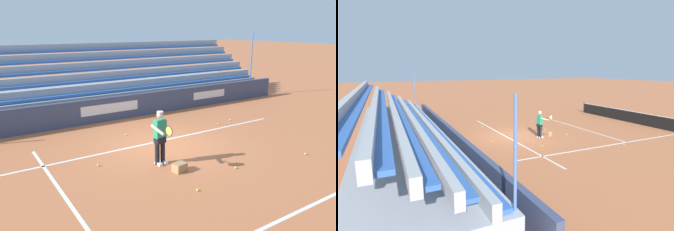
% 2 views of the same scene
% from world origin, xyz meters
% --- Properties ---
extents(ground_plane, '(160.00, 160.00, 0.00)m').
position_xyz_m(ground_plane, '(0.00, 0.00, 0.00)').
color(ground_plane, '#B7663D').
extents(court_baseline_white, '(12.00, 0.10, 0.01)m').
position_xyz_m(court_baseline_white, '(0.00, -0.50, 0.00)').
color(court_baseline_white, white).
rests_on(court_baseline_white, ground).
extents(court_sideline_white, '(0.10, 12.00, 0.01)m').
position_xyz_m(court_sideline_white, '(4.11, 4.00, 0.00)').
color(court_sideline_white, white).
rests_on(court_sideline_white, ground).
extents(court_service_line_white, '(8.22, 0.10, 0.01)m').
position_xyz_m(court_service_line_white, '(0.00, 5.50, 0.00)').
color(court_service_line_white, white).
rests_on(court_service_line_white, ground).
extents(back_wall_sponsor_board, '(21.15, 0.25, 1.10)m').
position_xyz_m(back_wall_sponsor_board, '(-0.01, -4.26, 0.55)').
color(back_wall_sponsor_board, '#384260').
rests_on(back_wall_sponsor_board, ground).
extents(bleacher_stand, '(20.09, 4.00, 3.85)m').
position_xyz_m(bleacher_stand, '(0.00, -6.89, 0.79)').
color(bleacher_stand, '#9EA3A8').
rests_on(bleacher_stand, ground).
extents(tennis_player, '(0.59, 1.03, 1.71)m').
position_xyz_m(tennis_player, '(0.94, 1.34, 0.89)').
color(tennis_player, black).
rests_on(tennis_player, ground).
extents(ball_box_cardboard, '(0.45, 0.36, 0.26)m').
position_xyz_m(ball_box_cardboard, '(0.75, 2.12, 0.13)').
color(ball_box_cardboard, '#A87F51').
rests_on(ball_box_cardboard, ground).
extents(tennis_ball_toward_net, '(0.07, 0.07, 0.07)m').
position_xyz_m(tennis_ball_toward_net, '(-4.44, -1.14, 0.03)').
color(tennis_ball_toward_net, '#CCE533').
rests_on(tennis_ball_toward_net, ground).
extents(tennis_ball_far_right, '(0.07, 0.07, 0.07)m').
position_xyz_m(tennis_ball_far_right, '(2.67, 0.43, 0.03)').
color(tennis_ball_far_right, '#CCE533').
rests_on(tennis_ball_far_right, ground).
extents(tennis_ball_far_left, '(0.07, 0.07, 0.07)m').
position_xyz_m(tennis_ball_far_left, '(-0.79, 2.92, 0.03)').
color(tennis_ball_far_left, '#CCE533').
rests_on(tennis_ball_far_left, ground).
extents(tennis_ball_stray_back, '(0.07, 0.07, 0.07)m').
position_xyz_m(tennis_ball_stray_back, '(1.07, 3.41, 0.03)').
color(tennis_ball_stray_back, '#CCE533').
rests_on(tennis_ball_stray_back, ground).
extents(tennis_ball_by_box, '(0.07, 0.07, 0.07)m').
position_xyz_m(tennis_ball_by_box, '(0.60, -1.85, 0.03)').
color(tennis_ball_by_box, '#CCE533').
rests_on(tennis_ball_by_box, ground).
extents(tennis_ball_on_baseline, '(0.07, 0.07, 0.07)m').
position_xyz_m(tennis_ball_on_baseline, '(4.43, 4.87, 0.03)').
color(tennis_ball_on_baseline, '#CCE533').
rests_on(tennis_ball_on_baseline, ground).
extents(tennis_ball_near_player, '(0.07, 0.07, 0.07)m').
position_xyz_m(tennis_ball_near_player, '(-3.60, 3.40, 0.03)').
color(tennis_ball_near_player, '#CCE533').
rests_on(tennis_ball_near_player, ground).
extents(tennis_ball_midcourt, '(0.07, 0.07, 0.07)m').
position_xyz_m(tennis_ball_midcourt, '(-3.52, -0.96, 0.03)').
color(tennis_ball_midcourt, '#CCE533').
rests_on(tennis_ball_midcourt, ground).
extents(tennis_net, '(11.09, 0.09, 1.07)m').
position_xyz_m(tennis_net, '(0.00, 10.66, 0.49)').
color(tennis_net, '#33383D').
rests_on(tennis_net, ground).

